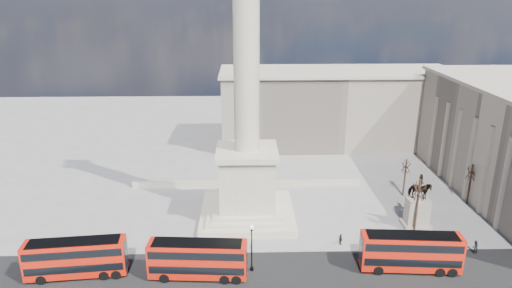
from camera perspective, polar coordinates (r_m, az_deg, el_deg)
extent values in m
plane|color=gray|center=(66.38, -1.05, -10.91)|extent=(180.00, 180.00, 0.00)
cube|color=black|center=(58.11, 4.18, -15.66)|extent=(120.00, 9.00, 0.01)
cube|color=beige|center=(70.55, -1.09, -8.57)|extent=(14.00, 14.00, 1.00)
cube|color=beige|center=(70.21, -1.09, -8.02)|extent=(12.00, 12.00, 0.50)
cube|color=beige|center=(69.99, -1.09, -7.66)|extent=(10.00, 10.00, 0.50)
cube|color=beige|center=(68.22, -1.11, -4.45)|extent=(8.00, 8.00, 8.00)
cube|color=beige|center=(66.64, -1.14, -0.96)|extent=(9.00, 9.00, 0.80)
cylinder|color=beige|center=(63.02, -1.24, 14.13)|extent=(3.60, 3.60, 34.00)
cube|color=#B8AE99|center=(80.48, -1.15, -4.98)|extent=(40.00, 0.60, 1.10)
cube|color=#BCAF9A|center=(102.91, 9.96, 4.37)|extent=(50.00, 16.00, 16.00)
cube|color=#B8AE99|center=(101.25, 10.22, 8.93)|extent=(51.00, 17.00, 0.60)
cube|color=red|center=(59.91, -21.59, -13.06)|extent=(11.90, 3.79, 4.31)
cube|color=black|center=(60.30, -21.51, -13.69)|extent=(11.44, 3.81, 0.96)
cube|color=black|center=(59.35, -21.73, -12.12)|extent=(11.44, 3.81, 0.96)
cube|color=black|center=(58.85, -21.85, -11.24)|extent=(10.71, 3.42, 0.06)
cylinder|color=black|center=(62.00, -24.94, -14.51)|extent=(1.44, 2.88, 1.17)
cylinder|color=black|center=(60.16, -18.25, -14.69)|extent=(1.44, 2.88, 1.17)
cylinder|color=black|center=(59.90, -16.89, -14.70)|extent=(1.44, 2.88, 1.17)
cube|color=red|center=(56.15, -7.29, -14.05)|extent=(11.81, 3.43, 4.29)
cube|color=black|center=(56.56, -7.25, -14.71)|extent=(11.35, 3.45, 0.95)
cube|color=black|center=(55.55, -7.34, -13.06)|extent=(11.35, 3.45, 0.95)
cube|color=black|center=(55.02, -7.38, -12.14)|extent=(10.63, 3.08, 0.06)
cylinder|color=black|center=(57.92, -11.10, -15.44)|extent=(1.35, 2.84, 1.17)
cylinder|color=black|center=(56.80, -3.83, -15.85)|extent=(1.35, 2.84, 1.17)
cylinder|color=black|center=(56.68, -2.37, -15.90)|extent=(1.35, 2.84, 1.17)
cube|color=red|center=(59.99, 18.75, -12.60)|extent=(12.17, 3.64, 4.42)
cube|color=black|center=(60.39, 18.68, -13.24)|extent=(11.70, 3.66, 0.98)
cube|color=black|center=(59.42, 18.87, -11.62)|extent=(11.70, 3.66, 0.98)
cube|color=black|center=(58.90, 18.98, -10.72)|extent=(10.96, 3.27, 0.07)
cylinder|color=black|center=(60.07, 14.80, -14.37)|extent=(1.41, 2.93, 1.20)
cylinder|color=black|center=(62.00, 21.64, -14.02)|extent=(1.41, 2.93, 1.20)
cylinder|color=black|center=(62.47, 22.93, -13.94)|extent=(1.41, 2.93, 1.20)
cylinder|color=black|center=(58.12, -0.52, -15.32)|extent=(0.42, 0.42, 0.48)
cylinder|color=black|center=(56.69, -0.53, -13.11)|extent=(0.15, 0.15, 5.75)
cylinder|color=black|center=(55.29, -0.54, -10.65)|extent=(0.29, 0.29, 0.29)
sphere|color=silver|center=(55.13, -0.54, -10.35)|extent=(0.54, 0.54, 0.54)
cube|color=#B8AE99|center=(71.73, 19.31, -9.45)|extent=(3.93, 2.94, 0.49)
cube|color=#B8AE99|center=(70.89, 19.47, -8.07)|extent=(3.14, 2.16, 4.32)
imported|color=black|center=(69.46, 19.78, -5.50)|extent=(3.45, 2.54, 2.65)
cylinder|color=black|center=(68.85, 19.92, -4.26)|extent=(0.49, 0.49, 1.18)
sphere|color=black|center=(68.58, 19.99, -3.68)|extent=(0.35, 0.35, 0.35)
cylinder|color=#332319|center=(68.56, 19.48, -7.29)|extent=(0.32, 0.32, 8.00)
cylinder|color=#332319|center=(80.64, 25.15, -4.59)|extent=(0.31, 0.31, 6.78)
cylinder|color=#332319|center=(79.93, 18.10, -4.01)|extent=(0.28, 0.28, 6.50)
imported|color=#232822|center=(66.71, 24.52, -11.72)|extent=(0.67, 0.46, 1.76)
imported|color=#232822|center=(67.32, 25.67, -11.55)|extent=(1.13, 1.04, 1.89)
imported|color=#232822|center=(64.00, 10.53, -11.64)|extent=(0.59, 0.99, 1.59)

